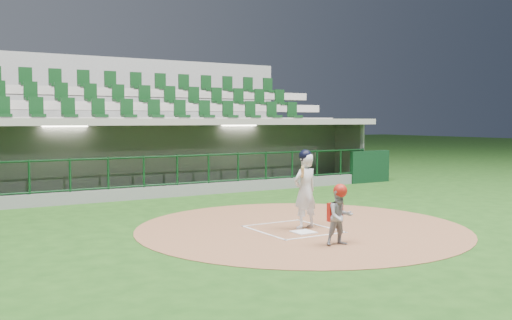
% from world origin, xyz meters
% --- Properties ---
extents(ground, '(120.00, 120.00, 0.00)m').
position_xyz_m(ground, '(0.00, 0.00, 0.00)').
color(ground, '#1A4112').
rests_on(ground, ground).
extents(dirt_circle, '(7.20, 7.20, 0.01)m').
position_xyz_m(dirt_circle, '(0.30, -0.20, 0.01)').
color(dirt_circle, brown).
rests_on(dirt_circle, ground).
extents(home_plate, '(0.43, 0.43, 0.02)m').
position_xyz_m(home_plate, '(0.00, -0.70, 0.02)').
color(home_plate, white).
rests_on(home_plate, dirt_circle).
extents(batter_box_chalk, '(1.55, 1.80, 0.01)m').
position_xyz_m(batter_box_chalk, '(0.00, -0.30, 0.02)').
color(batter_box_chalk, white).
rests_on(batter_box_chalk, ground).
extents(dugout_structure, '(16.40, 3.70, 3.00)m').
position_xyz_m(dugout_structure, '(0.15, 7.83, 0.96)').
color(dugout_structure, gray).
rests_on(dugout_structure, ground).
extents(seating_deck, '(17.00, 6.72, 5.15)m').
position_xyz_m(seating_deck, '(0.00, 10.91, 1.42)').
color(seating_deck, slate).
rests_on(seating_deck, ground).
extents(batter, '(0.86, 0.87, 1.71)m').
position_xyz_m(batter, '(0.29, -0.35, 0.87)').
color(batter, silver).
rests_on(batter, dirt_circle).
extents(catcher, '(0.59, 0.50, 1.15)m').
position_xyz_m(catcher, '(-0.12, -2.02, 0.59)').
color(catcher, '#939398').
rests_on(catcher, dirt_circle).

